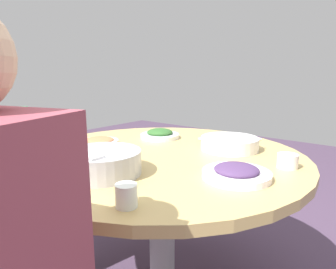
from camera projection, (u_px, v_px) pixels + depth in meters
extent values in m
cylinder|color=#99999E|center=(162.00, 227.00, 1.39)|extent=(0.12, 0.12, 0.67)
cylinder|color=tan|center=(162.00, 157.00, 1.31)|extent=(1.29, 1.29, 0.04)
cylinder|color=#B2B5BA|center=(102.00, 162.00, 1.03)|extent=(0.28, 0.28, 0.09)
ellipsoid|color=white|center=(102.00, 161.00, 1.03)|extent=(0.23, 0.23, 0.09)
cube|color=white|center=(84.00, 155.00, 0.96)|extent=(0.15, 0.06, 0.01)
cylinder|color=silver|center=(229.00, 143.00, 1.37)|extent=(0.27, 0.27, 0.06)
cylinder|color=#321909|center=(229.00, 144.00, 1.37)|extent=(0.24, 0.24, 0.04)
cylinder|color=silver|center=(230.00, 139.00, 1.36)|extent=(0.24, 0.19, 0.01)
cylinder|color=white|center=(236.00, 175.00, 0.99)|extent=(0.24, 0.24, 0.02)
ellipsoid|color=#4A315B|center=(237.00, 170.00, 0.99)|extent=(0.16, 0.16, 0.04)
cylinder|color=silver|center=(99.00, 143.00, 1.46)|extent=(0.20, 0.20, 0.02)
ellipsoid|color=#AD6D45|center=(99.00, 140.00, 1.45)|extent=(0.15, 0.15, 0.03)
cylinder|color=silver|center=(160.00, 136.00, 1.62)|extent=(0.22, 0.22, 0.02)
ellipsoid|color=#2B5826|center=(160.00, 132.00, 1.62)|extent=(0.15, 0.15, 0.04)
cylinder|color=#299050|center=(27.00, 142.00, 1.16)|extent=(0.08, 0.08, 0.17)
cylinder|color=#299050|center=(24.00, 114.00, 1.14)|extent=(0.04, 0.04, 0.06)
cylinder|color=white|center=(126.00, 196.00, 0.77)|extent=(0.06, 0.06, 0.06)
cylinder|color=white|center=(288.00, 161.00, 1.10)|extent=(0.08, 0.08, 0.05)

